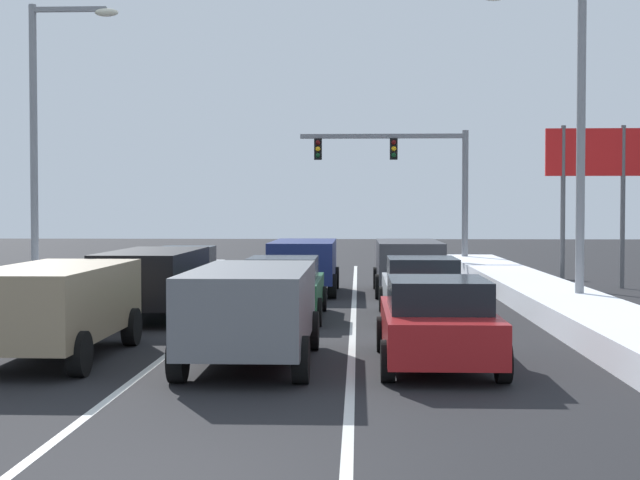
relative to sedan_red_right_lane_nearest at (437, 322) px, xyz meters
name	(u,v)px	position (x,y,z in m)	size (l,w,h in m)	color
ground_plane	(282,321)	(-3.17, 6.11, -0.76)	(120.00, 120.00, 0.00)	black
lane_stripe_between_right_lane_and_center_lane	(354,307)	(-1.47, 9.40, -0.76)	(0.14, 36.11, 0.01)	silver
lane_stripe_between_center_lane_and_left_lane	(230,306)	(-4.87, 9.40, -0.76)	(0.14, 36.11, 0.01)	silver
snow_bank_right_shoulder	(549,298)	(3.83, 9.40, -0.49)	(2.11, 36.11, 0.56)	white
snow_bank_left_shoulder	(40,293)	(-10.17, 9.40, -0.40)	(1.33, 36.11, 0.73)	white
sedan_red_right_lane_nearest	(437,322)	(0.00, 0.00, 0.00)	(2.00, 4.50, 1.51)	maroon
sedan_silver_right_lane_second	(422,288)	(0.20, 6.72, 0.00)	(2.00, 4.50, 1.51)	#B7BABF
suv_charcoal_right_lane_third	(408,262)	(0.24, 13.40, 0.25)	(2.16, 4.90, 1.67)	#38383D
suv_gray_center_lane_nearest	(252,306)	(-3.18, 0.00, 0.25)	(2.16, 4.90, 1.67)	slate
sedan_green_center_lane_second	(284,287)	(-3.18, 6.74, 0.00)	(2.00, 4.50, 1.51)	#1E5633
suv_navy_center_lane_third	(304,261)	(-3.08, 13.48, 0.25)	(2.16, 4.90, 1.67)	navy
suv_tan_left_lane_nearest	(55,303)	(-6.77, 0.42, 0.25)	(2.16, 4.90, 1.67)	#937F60
suv_black_left_lane_second	(154,277)	(-6.36, 6.53, 0.25)	(2.16, 4.90, 1.67)	black
sedan_white_left_lane_third	(186,271)	(-6.74, 12.75, 0.00)	(2.00, 4.50, 1.51)	silver
traffic_light_gantry	(413,168)	(1.10, 25.80, 3.73)	(7.54, 0.47, 6.20)	slate
street_lamp_right_mid	(567,119)	(3.89, 7.76, 4.19)	(2.66, 0.36, 8.29)	gray
street_lamp_left_mid	(45,125)	(-10.59, 11.14, 4.40)	(2.66, 0.36, 8.69)	gray
roadside_sign_right	(593,169)	(6.56, 15.72, 3.25)	(3.20, 0.16, 5.50)	#59595B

